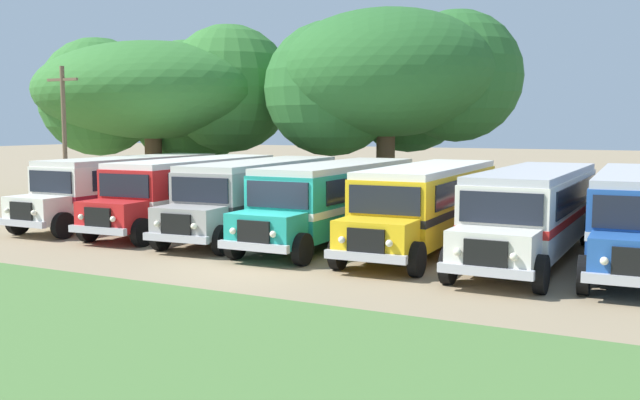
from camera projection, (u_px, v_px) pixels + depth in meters
The scene contains 11 objects.
ground_plane at pixel (255, 266), 21.55m from camera, with size 220.00×220.00×0.00m, color #937F60.
foreground_grass_strip at pixel (70, 325), 15.15m from camera, with size 80.00×8.08×0.01m, color #4C7538.
parked_bus_slot_0 at pixel (128, 185), 31.36m from camera, with size 2.75×10.85×2.82m.
parked_bus_slot_1 at pixel (193, 189), 29.73m from camera, with size 3.19×10.91×2.82m.
parked_bus_slot_2 at pixel (260, 193), 28.04m from camera, with size 3.38×10.95×2.82m.
parked_bus_slot_3 at pixel (336, 197), 26.30m from camera, with size 2.79×10.85×2.82m.
parked_bus_slot_4 at pixel (428, 202), 24.72m from camera, with size 2.99×10.88×2.82m.
parked_bus_slot_5 at pixel (533, 209), 22.69m from camera, with size 2.73×10.85×2.82m.
broad_shade_tree at pixel (392, 80), 35.71m from camera, with size 12.30×11.50×9.86m.
secondary_tree at pixel (166, 94), 40.27m from camera, with size 14.19×13.15×9.68m.
utility_pole at pixel (64, 137), 32.19m from camera, with size 1.80×0.20×6.84m.
Camera 1 is at (11.51, -17.94, 4.24)m, focal length 40.20 mm.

